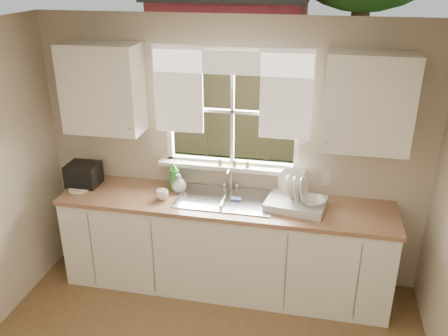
% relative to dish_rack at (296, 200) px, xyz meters
% --- Properties ---
extents(room_walls, '(3.62, 4.02, 2.50)m').
position_rel_dish_rack_xyz_m(room_walls, '(-0.63, -1.78, 0.27)').
color(room_walls, beige).
rests_on(room_walls, ground).
extents(ceiling, '(3.60, 4.00, 0.02)m').
position_rel_dish_rack_xyz_m(ceiling, '(-0.63, -1.71, 1.53)').
color(ceiling, silver).
rests_on(ceiling, room_walls).
extents(window, '(1.38, 0.16, 1.06)m').
position_rel_dish_rack_xyz_m(window, '(-0.63, 0.29, 0.51)').
color(window, white).
rests_on(window, room_walls).
extents(curtains, '(1.50, 0.03, 0.81)m').
position_rel_dish_rack_xyz_m(curtains, '(-0.63, 0.24, 0.96)').
color(curtains, white).
rests_on(curtains, room_walls).
extents(base_cabinets, '(3.00, 0.62, 0.87)m').
position_rel_dish_rack_xyz_m(base_cabinets, '(-0.63, -0.03, -0.54)').
color(base_cabinets, white).
rests_on(base_cabinets, ground).
extents(countertop, '(3.04, 0.65, 0.04)m').
position_rel_dish_rack_xyz_m(countertop, '(-0.63, -0.03, -0.08)').
color(countertop, '#996C4C').
rests_on(countertop, base_cabinets).
extents(upper_cabinet_left, '(0.70, 0.33, 0.80)m').
position_rel_dish_rack_xyz_m(upper_cabinet_left, '(-1.78, 0.11, 0.88)').
color(upper_cabinet_left, white).
rests_on(upper_cabinet_left, room_walls).
extents(upper_cabinet_right, '(0.70, 0.33, 0.80)m').
position_rel_dish_rack_xyz_m(upper_cabinet_right, '(0.52, 0.11, 0.88)').
color(upper_cabinet_right, white).
rests_on(upper_cabinet_right, room_walls).
extents(wall_outlet, '(0.08, 0.01, 0.12)m').
position_rel_dish_rack_xyz_m(wall_outlet, '(0.25, 0.27, 0.11)').
color(wall_outlet, beige).
rests_on(wall_outlet, room_walls).
extents(sill_jars, '(0.30, 0.04, 0.06)m').
position_rel_dish_rack_xyz_m(sill_jars, '(-0.60, 0.23, 0.21)').
color(sill_jars, brown).
rests_on(sill_jars, window).
extents(sink, '(0.88, 0.52, 0.40)m').
position_rel_dish_rack_xyz_m(sink, '(-0.63, 0.00, -0.13)').
color(sink, '#B7B7BC').
rests_on(sink, countertop).
extents(dish_rack, '(0.55, 0.45, 0.31)m').
position_rel_dish_rack_xyz_m(dish_rack, '(0.00, 0.00, 0.00)').
color(dish_rack, silver).
rests_on(dish_rack, countertop).
extents(bowl, '(0.25, 0.25, 0.05)m').
position_rel_dish_rack_xyz_m(bowl, '(0.14, -0.05, 0.03)').
color(bowl, white).
rests_on(bowl, dish_rack).
extents(soap_bottle_a, '(0.13, 0.13, 0.28)m').
position_rel_dish_rack_xyz_m(soap_bottle_a, '(-1.15, 0.12, 0.08)').
color(soap_bottle_a, green).
rests_on(soap_bottle_a, countertop).
extents(soap_bottle_b, '(0.10, 0.10, 0.18)m').
position_rel_dish_rack_xyz_m(soap_bottle_b, '(-1.13, 0.17, 0.03)').
color(soap_bottle_b, '#2E3CAC').
rests_on(soap_bottle_b, countertop).
extents(soap_bottle_c, '(0.18, 0.18, 0.17)m').
position_rel_dish_rack_xyz_m(soap_bottle_c, '(-1.09, 0.08, 0.03)').
color(soap_bottle_c, beige).
rests_on(soap_bottle_c, countertop).
extents(saucer, '(0.19, 0.19, 0.01)m').
position_rel_dish_rack_xyz_m(saucer, '(-2.03, -0.08, -0.06)').
color(saucer, white).
rests_on(saucer, countertop).
extents(cup, '(0.12, 0.12, 0.09)m').
position_rel_dish_rack_xyz_m(cup, '(-1.20, -0.10, -0.02)').
color(cup, white).
rests_on(cup, countertop).
extents(black_appliance, '(0.30, 0.26, 0.22)m').
position_rel_dish_rack_xyz_m(black_appliance, '(-2.03, 0.04, 0.05)').
color(black_appliance, black).
rests_on(black_appliance, countertop).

